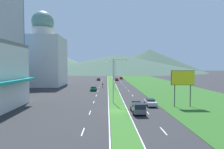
# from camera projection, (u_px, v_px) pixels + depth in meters

# --- Properties ---
(ground_plane) EXTENTS (600.00, 600.00, 0.00)m
(ground_plane) POSITION_uv_depth(u_px,v_px,m) (118.00, 111.00, 33.70)
(ground_plane) COLOR #2D2D30
(grass_median) EXTENTS (3.20, 240.00, 0.06)m
(grass_median) POSITION_uv_depth(u_px,v_px,m) (111.00, 82.00, 93.61)
(grass_median) COLOR #387028
(grass_median) RESTS_ON ground_plane
(grass_verge_right) EXTENTS (24.00, 240.00, 0.06)m
(grass_verge_right) POSITION_uv_depth(u_px,v_px,m) (151.00, 82.00, 94.15)
(grass_verge_right) COLOR #2D6023
(grass_verge_right) RESTS_ON ground_plane
(lane_dash_left_1) EXTENTS (0.16, 2.80, 0.01)m
(lane_dash_left_1) POSITION_uv_depth(u_px,v_px,m) (83.00, 132.00, 23.01)
(lane_dash_left_1) COLOR silver
(lane_dash_left_1) RESTS_ON ground_plane
(lane_dash_left_2) EXTENTS (0.16, 2.80, 0.01)m
(lane_dash_left_2) POSITION_uv_depth(u_px,v_px,m) (90.00, 113.00, 32.44)
(lane_dash_left_2) COLOR silver
(lane_dash_left_2) RESTS_ON ground_plane
(lane_dash_left_3) EXTENTS (0.16, 2.80, 0.01)m
(lane_dash_left_3) POSITION_uv_depth(u_px,v_px,m) (94.00, 102.00, 41.86)
(lane_dash_left_3) COLOR silver
(lane_dash_left_3) RESTS_ON ground_plane
(lane_dash_left_4) EXTENTS (0.16, 2.80, 0.01)m
(lane_dash_left_4) POSITION_uv_depth(u_px,v_px,m) (96.00, 96.00, 51.29)
(lane_dash_left_4) COLOR silver
(lane_dash_left_4) RESTS_ON ground_plane
(lane_dash_left_5) EXTENTS (0.16, 2.80, 0.01)m
(lane_dash_left_5) POSITION_uv_depth(u_px,v_px,m) (98.00, 91.00, 60.71)
(lane_dash_left_5) COLOR silver
(lane_dash_left_5) RESTS_ON ground_plane
(lane_dash_left_6) EXTENTS (0.16, 2.80, 0.01)m
(lane_dash_left_6) POSITION_uv_depth(u_px,v_px,m) (99.00, 88.00, 70.14)
(lane_dash_left_6) COLOR silver
(lane_dash_left_6) RESTS_ON ground_plane
(lane_dash_left_7) EXTENTS (0.16, 2.80, 0.01)m
(lane_dash_left_7) POSITION_uv_depth(u_px,v_px,m) (100.00, 85.00, 79.56)
(lane_dash_left_7) COLOR silver
(lane_dash_left_7) RESTS_ON ground_plane
(lane_dash_left_8) EXTENTS (0.16, 2.80, 0.01)m
(lane_dash_left_8) POSITION_uv_depth(u_px,v_px,m) (101.00, 83.00, 88.99)
(lane_dash_left_8) COLOR silver
(lane_dash_left_8) RESTS_ON ground_plane
(lane_dash_left_9) EXTENTS (0.16, 2.80, 0.01)m
(lane_dash_left_9) POSITION_uv_depth(u_px,v_px,m) (101.00, 81.00, 98.41)
(lane_dash_left_9) COLOR silver
(lane_dash_left_9) RESTS_ON ground_plane
(lane_dash_left_10) EXTENTS (0.16, 2.80, 0.01)m
(lane_dash_left_10) POSITION_uv_depth(u_px,v_px,m) (102.00, 80.00, 107.83)
(lane_dash_left_10) COLOR silver
(lane_dash_left_10) RESTS_ON ground_plane
(lane_dash_left_11) EXTENTS (0.16, 2.80, 0.01)m
(lane_dash_left_11) POSITION_uv_depth(u_px,v_px,m) (102.00, 79.00, 117.26)
(lane_dash_left_11) COLOR silver
(lane_dash_left_11) RESTS_ON ground_plane
(lane_dash_left_12) EXTENTS (0.16, 2.80, 0.01)m
(lane_dash_left_12) POSITION_uv_depth(u_px,v_px,m) (103.00, 78.00, 126.68)
(lane_dash_left_12) COLOR silver
(lane_dash_left_12) RESTS_ON ground_plane
(lane_dash_right_1) EXTENTS (0.16, 2.80, 0.01)m
(lane_dash_right_1) POSITION_uv_depth(u_px,v_px,m) (163.00, 131.00, 23.28)
(lane_dash_right_1) COLOR silver
(lane_dash_right_1) RESTS_ON ground_plane
(lane_dash_right_2) EXTENTS (0.16, 2.80, 0.01)m
(lane_dash_right_2) POSITION_uv_depth(u_px,v_px,m) (147.00, 112.00, 32.71)
(lane_dash_right_2) COLOR silver
(lane_dash_right_2) RESTS_ON ground_plane
(lane_dash_right_3) EXTENTS (0.16, 2.80, 0.01)m
(lane_dash_right_3) POSITION_uv_depth(u_px,v_px,m) (138.00, 102.00, 42.13)
(lane_dash_right_3) COLOR silver
(lane_dash_right_3) RESTS_ON ground_plane
(lane_dash_right_4) EXTENTS (0.16, 2.80, 0.01)m
(lane_dash_right_4) POSITION_uv_depth(u_px,v_px,m) (133.00, 95.00, 51.56)
(lane_dash_right_4) COLOR silver
(lane_dash_right_4) RESTS_ON ground_plane
(lane_dash_right_5) EXTENTS (0.16, 2.80, 0.01)m
(lane_dash_right_5) POSITION_uv_depth(u_px,v_px,m) (129.00, 91.00, 60.98)
(lane_dash_right_5) COLOR silver
(lane_dash_right_5) RESTS_ON ground_plane
(lane_dash_right_6) EXTENTS (0.16, 2.80, 0.01)m
(lane_dash_right_6) POSITION_uv_depth(u_px,v_px,m) (126.00, 88.00, 70.40)
(lane_dash_right_6) COLOR silver
(lane_dash_right_6) RESTS_ON ground_plane
(lane_dash_right_7) EXTENTS (0.16, 2.80, 0.01)m
(lane_dash_right_7) POSITION_uv_depth(u_px,v_px,m) (124.00, 85.00, 79.83)
(lane_dash_right_7) COLOR silver
(lane_dash_right_7) RESTS_ON ground_plane
(lane_dash_right_8) EXTENTS (0.16, 2.80, 0.01)m
(lane_dash_right_8) POSITION_uv_depth(u_px,v_px,m) (122.00, 83.00, 89.25)
(lane_dash_right_8) COLOR silver
(lane_dash_right_8) RESTS_ON ground_plane
(lane_dash_right_9) EXTENTS (0.16, 2.80, 0.01)m
(lane_dash_right_9) POSITION_uv_depth(u_px,v_px,m) (120.00, 81.00, 98.68)
(lane_dash_right_9) COLOR silver
(lane_dash_right_9) RESTS_ON ground_plane
(lane_dash_right_10) EXTENTS (0.16, 2.80, 0.01)m
(lane_dash_right_10) POSITION_uv_depth(u_px,v_px,m) (119.00, 80.00, 108.10)
(lane_dash_right_10) COLOR silver
(lane_dash_right_10) RESTS_ON ground_plane
(lane_dash_right_11) EXTENTS (0.16, 2.80, 0.01)m
(lane_dash_right_11) POSITION_uv_depth(u_px,v_px,m) (118.00, 79.00, 117.53)
(lane_dash_right_11) COLOR silver
(lane_dash_right_11) RESTS_ON ground_plane
(lane_dash_right_12) EXTENTS (0.16, 2.80, 0.01)m
(lane_dash_right_12) POSITION_uv_depth(u_px,v_px,m) (117.00, 78.00, 126.95)
(lane_dash_right_12) COLOR silver
(lane_dash_right_12) RESTS_ON ground_plane
(edge_line_median_left) EXTENTS (0.16, 240.00, 0.01)m
(edge_line_median_left) POSITION_uv_depth(u_px,v_px,m) (108.00, 82.00, 93.57)
(edge_line_median_left) COLOR silver
(edge_line_median_left) RESTS_ON ground_plane
(edge_line_median_right) EXTENTS (0.16, 240.00, 0.01)m
(edge_line_median_right) POSITION_uv_depth(u_px,v_px,m) (115.00, 82.00, 93.66)
(edge_line_median_right) COLOR silver
(edge_line_median_right) RESTS_ON ground_plane
(domed_building) EXTENTS (16.51, 16.51, 31.13)m
(domed_building) POSITION_uv_depth(u_px,v_px,m) (43.00, 56.00, 77.17)
(domed_building) COLOR silver
(domed_building) RESTS_ON ground_plane
(midrise_colored) EXTENTS (14.18, 14.18, 24.51)m
(midrise_colored) POSITION_uv_depth(u_px,v_px,m) (52.00, 60.00, 115.86)
(midrise_colored) COLOR silver
(midrise_colored) RESTS_ON ground_plane
(hill_far_left) EXTENTS (172.19, 172.19, 38.80)m
(hill_far_left) POSITION_uv_depth(u_px,v_px,m) (42.00, 59.00, 282.33)
(hill_far_left) COLOR #516B56
(hill_far_left) RESTS_ON ground_plane
(hill_far_center) EXTENTS (239.36, 239.36, 25.16)m
(hill_far_center) POSITION_uv_depth(u_px,v_px,m) (117.00, 63.00, 269.65)
(hill_far_center) COLOR #3D5647
(hill_far_center) RESTS_ON ground_plane
(hill_far_right) EXTENTS (169.23, 169.23, 36.14)m
(hill_far_right) POSITION_uv_depth(u_px,v_px,m) (149.00, 60.00, 304.85)
(hill_far_right) COLOR #3D5647
(hill_far_right) RESTS_ON ground_plane
(street_lamp_near) EXTENTS (3.46, 0.35, 9.83)m
(street_lamp_near) POSITION_uv_depth(u_px,v_px,m) (115.00, 78.00, 40.29)
(street_lamp_near) COLOR #99999E
(street_lamp_near) RESTS_ON ground_plane
(street_lamp_mid) EXTENTS (3.25, 0.33, 10.13)m
(street_lamp_mid) POSITION_uv_depth(u_px,v_px,m) (114.00, 73.00, 65.04)
(street_lamp_mid) COLOR #99999E
(street_lamp_mid) RESTS_ON ground_plane
(billboard_roadside) EXTENTS (4.80, 0.28, 7.41)m
(billboard_roadside) POSITION_uv_depth(u_px,v_px,m) (183.00, 80.00, 36.82)
(billboard_roadside) COLOR #4C4C51
(billboard_roadside) RESTS_ON ground_plane
(car_0) EXTENTS (1.96, 4.56, 1.33)m
(car_0) POSITION_uv_depth(u_px,v_px,m) (99.00, 79.00, 105.68)
(car_0) COLOR maroon
(car_0) RESTS_ON ground_plane
(car_1) EXTENTS (1.89, 4.75, 1.43)m
(car_1) POSITION_uv_depth(u_px,v_px,m) (117.00, 79.00, 103.94)
(car_1) COLOR maroon
(car_1) RESTS_ON ground_plane
(car_2) EXTENTS (1.96, 4.16, 1.44)m
(car_2) POSITION_uv_depth(u_px,v_px,m) (94.00, 89.00, 61.23)
(car_2) COLOR #0C5128
(car_2) RESTS_ON ground_plane
(car_3) EXTENTS (2.00, 4.31, 1.43)m
(car_3) POSITION_uv_depth(u_px,v_px,m) (150.00, 102.00, 38.04)
(car_3) COLOR #B2B2B7
(car_3) RESTS_ON ground_plane
(car_4) EXTENTS (1.94, 4.33, 1.41)m
(car_4) POSITION_uv_depth(u_px,v_px,m) (121.00, 78.00, 115.73)
(car_4) COLOR maroon
(car_4) RESTS_ON ground_plane
(pickup_truck_0) EXTENTS (2.18, 5.40, 2.00)m
(pickup_truck_0) POSITION_uv_depth(u_px,v_px,m) (138.00, 108.00, 31.90)
(pickup_truck_0) COLOR #515459
(pickup_truck_0) RESTS_ON ground_plane
(motorcycle_rider) EXTENTS (0.36, 2.00, 1.80)m
(motorcycle_rider) POSITION_uv_depth(u_px,v_px,m) (103.00, 86.00, 69.69)
(motorcycle_rider) COLOR black
(motorcycle_rider) RESTS_ON ground_plane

